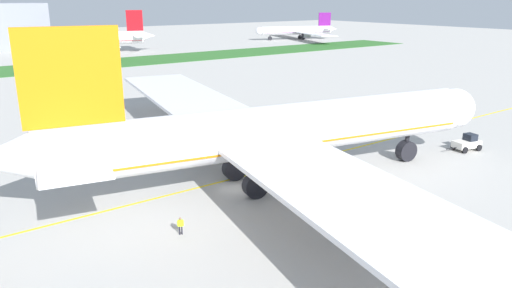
{
  "coord_description": "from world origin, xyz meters",
  "views": [
    {
      "loc": [
        -27.94,
        -41.79,
        20.2
      ],
      "look_at": [
        4.4,
        2.13,
        3.87
      ],
      "focal_mm": 34.46,
      "sensor_mm": 36.0,
      "label": 1
    }
  ],
  "objects_px": {
    "service_truck_baggage_loader": "(63,103)",
    "parked_airliner_far_outer": "(298,31)",
    "parked_airliner_far_right": "(99,39)",
    "pushback_tug": "(467,143)",
    "ground_crew_wingwalker_port": "(181,224)",
    "airliner_foreground": "(269,132)"
  },
  "relations": [
    {
      "from": "pushback_tug",
      "to": "parked_airliner_far_outer",
      "type": "bearing_deg",
      "value": 56.23
    },
    {
      "from": "ground_crew_wingwalker_port",
      "to": "parked_airliner_far_right",
      "type": "height_order",
      "value": "parked_airliner_far_right"
    },
    {
      "from": "pushback_tug",
      "to": "ground_crew_wingwalker_port",
      "type": "height_order",
      "value": "pushback_tug"
    },
    {
      "from": "airliner_foreground",
      "to": "ground_crew_wingwalker_port",
      "type": "distance_m",
      "value": 15.6
    },
    {
      "from": "service_truck_baggage_loader",
      "to": "ground_crew_wingwalker_port",
      "type": "bearing_deg",
      "value": -95.96
    },
    {
      "from": "pushback_tug",
      "to": "parked_airliner_far_right",
      "type": "relative_size",
      "value": 0.09
    },
    {
      "from": "parked_airliner_far_right",
      "to": "parked_airliner_far_outer",
      "type": "relative_size",
      "value": 0.97
    },
    {
      "from": "ground_crew_wingwalker_port",
      "to": "parked_airliner_far_right",
      "type": "xyz_separation_m",
      "value": [
        45.96,
        151.32,
        4.27
      ]
    },
    {
      "from": "airliner_foreground",
      "to": "ground_crew_wingwalker_port",
      "type": "relative_size",
      "value": 57.67
    },
    {
      "from": "airliner_foreground",
      "to": "parked_airliner_far_outer",
      "type": "distance_m",
      "value": 198.19
    },
    {
      "from": "parked_airliner_far_right",
      "to": "parked_airliner_far_outer",
      "type": "height_order",
      "value": "parked_airliner_far_right"
    },
    {
      "from": "pushback_tug",
      "to": "parked_airliner_far_right",
      "type": "height_order",
      "value": "parked_airliner_far_right"
    },
    {
      "from": "airliner_foreground",
      "to": "parked_airliner_far_right",
      "type": "distance_m",
      "value": 149.7
    },
    {
      "from": "parked_airliner_far_right",
      "to": "parked_airliner_far_outer",
      "type": "distance_m",
      "value": 100.32
    },
    {
      "from": "airliner_foreground",
      "to": "service_truck_baggage_loader",
      "type": "relative_size",
      "value": 18.26
    },
    {
      "from": "pushback_tug",
      "to": "parked_airliner_far_outer",
      "type": "relative_size",
      "value": 0.08
    },
    {
      "from": "airliner_foreground",
      "to": "parked_airliner_far_outer",
      "type": "bearing_deg",
      "value": 48.07
    },
    {
      "from": "pushback_tug",
      "to": "parked_airliner_far_outer",
      "type": "height_order",
      "value": "parked_airliner_far_outer"
    },
    {
      "from": "parked_airliner_far_outer",
      "to": "airliner_foreground",
      "type": "bearing_deg",
      "value": -131.93
    },
    {
      "from": "parked_airliner_far_outer",
      "to": "parked_airliner_far_right",
      "type": "bearing_deg",
      "value": -179.29
    },
    {
      "from": "service_truck_baggage_loader",
      "to": "parked_airliner_far_outer",
      "type": "bearing_deg",
      "value": 34.17
    },
    {
      "from": "ground_crew_wingwalker_port",
      "to": "service_truck_baggage_loader",
      "type": "bearing_deg",
      "value": 84.04
    }
  ]
}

